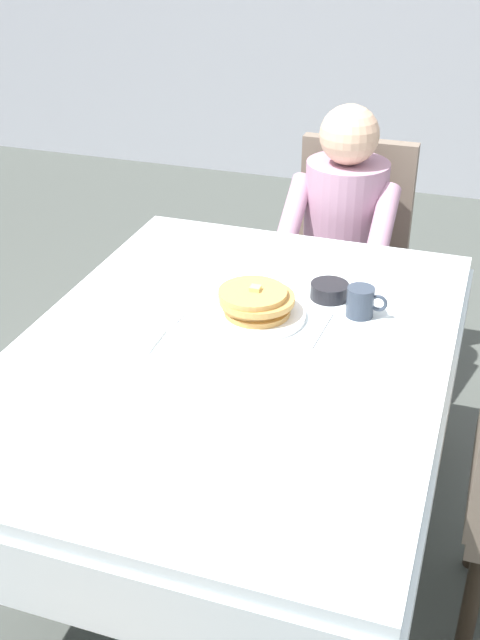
# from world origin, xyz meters

# --- Properties ---
(ground_plane) EXTENTS (14.00, 14.00, 0.00)m
(ground_plane) POSITION_xyz_m (0.00, 0.00, 0.00)
(ground_plane) COLOR #474C47
(dining_table_main) EXTENTS (1.12, 1.52, 0.74)m
(dining_table_main) POSITION_xyz_m (0.00, 0.00, 0.65)
(dining_table_main) COLOR silver
(dining_table_main) RESTS_ON ground
(chair_diner) EXTENTS (0.44, 0.45, 0.93)m
(chair_diner) POSITION_xyz_m (0.08, 1.17, 0.53)
(chair_diner) COLOR #7A6B5B
(chair_diner) RESTS_ON ground
(diner_person) EXTENTS (0.40, 0.43, 1.12)m
(diner_person) POSITION_xyz_m (0.08, 1.01, 0.67)
(diner_person) COLOR #B2849E
(diner_person) RESTS_ON ground
(plate_breakfast) EXTENTS (0.28, 0.28, 0.02)m
(plate_breakfast) POSITION_xyz_m (0.01, 0.16, 0.75)
(plate_breakfast) COLOR white
(plate_breakfast) RESTS_ON dining_table_main
(breakfast_stack) EXTENTS (0.21, 0.21, 0.08)m
(breakfast_stack) POSITION_xyz_m (0.01, 0.16, 0.79)
(breakfast_stack) COLOR tan
(breakfast_stack) RESTS_ON plate_breakfast
(cup_coffee) EXTENTS (0.11, 0.08, 0.08)m
(cup_coffee) POSITION_xyz_m (0.28, 0.26, 0.78)
(cup_coffee) COLOR #333D4C
(cup_coffee) RESTS_ON dining_table_main
(bowl_butter) EXTENTS (0.11, 0.11, 0.04)m
(bowl_butter) POSITION_xyz_m (0.18, 0.34, 0.76)
(bowl_butter) COLOR black
(bowl_butter) RESTS_ON dining_table_main
(fork_left_of_plate) EXTENTS (0.03, 0.18, 0.00)m
(fork_left_of_plate) POSITION_xyz_m (-0.18, 0.14, 0.74)
(fork_left_of_plate) COLOR silver
(fork_left_of_plate) RESTS_ON dining_table_main
(knife_right_of_plate) EXTENTS (0.02, 0.20, 0.00)m
(knife_right_of_plate) POSITION_xyz_m (0.20, 0.14, 0.74)
(knife_right_of_plate) COLOR silver
(knife_right_of_plate) RESTS_ON dining_table_main
(spoon_near_edge) EXTENTS (0.15, 0.05, 0.00)m
(spoon_near_edge) POSITION_xyz_m (-0.01, -0.13, 0.74)
(spoon_near_edge) COLOR silver
(spoon_near_edge) RESTS_ON dining_table_main
(napkin_folded) EXTENTS (0.17, 0.12, 0.01)m
(napkin_folded) POSITION_xyz_m (-0.27, -0.05, 0.74)
(napkin_folded) COLOR white
(napkin_folded) RESTS_ON dining_table_main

